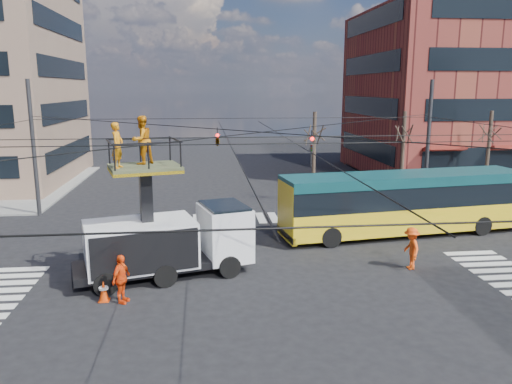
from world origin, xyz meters
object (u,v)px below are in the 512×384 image
object	(u,v)px
utility_truck	(168,226)
worker_ground	(121,279)
traffic_cone	(104,291)
city_bus	(404,202)
flagger	(411,248)

from	to	relation	value
utility_truck	worker_ground	bearing A→B (deg)	-136.01
utility_truck	traffic_cone	world-z (taller)	utility_truck
traffic_cone	worker_ground	distance (m)	0.87
traffic_cone	worker_ground	world-z (taller)	worker_ground
city_bus	worker_ground	world-z (taller)	city_bus
city_bus	traffic_cone	bearing A→B (deg)	-161.46
utility_truck	flagger	world-z (taller)	utility_truck
utility_truck	city_bus	world-z (taller)	utility_truck
flagger	traffic_cone	bearing A→B (deg)	-78.56
city_bus	flagger	bearing A→B (deg)	-116.68
traffic_cone	flagger	xyz separation A→B (m)	(12.24, 1.96, 0.52)
flagger	worker_ground	bearing A→B (deg)	-77.04
city_bus	worker_ground	size ratio (longest dim) A/B	7.45
city_bus	worker_ground	distance (m)	15.08
utility_truck	worker_ground	world-z (taller)	utility_truck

